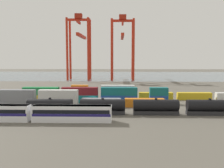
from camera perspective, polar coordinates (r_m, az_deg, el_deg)
name	(u,v)px	position (r m, az deg, el deg)	size (l,w,h in m)	color
ground_plane	(101,89)	(124.11, -2.52, -1.08)	(420.00, 420.00, 0.00)	#5B564C
harbour_water	(109,75)	(216.79, -0.74, 1.93)	(400.00, 110.00, 0.01)	slate
passenger_train	(31,112)	(64.17, -17.58, -6.06)	(38.35, 3.14, 3.90)	silver
freight_tank_row	(156,107)	(69.26, 9.77, -5.04)	(68.87, 2.95, 4.41)	#232326
shipping_container_2	(16,102)	(85.37, -20.61, -3.80)	(12.10, 2.44, 2.60)	slate
shipping_container_3	(16,94)	(84.99, -20.68, -2.07)	(12.10, 2.44, 2.60)	slate
shipping_container_4	(59,102)	(81.28, -11.86, -4.02)	(12.10, 2.44, 2.60)	silver
shipping_container_5	(58,94)	(80.88, -11.89, -2.20)	(12.10, 2.44, 2.60)	silver
shipping_container_6	(101,102)	(79.26, -2.41, -4.15)	(12.10, 2.44, 2.60)	slate
shipping_container_7	(144,103)	(79.45, 7.25, -4.17)	(12.10, 2.44, 2.60)	orange
shipping_container_8	(3,98)	(94.65, -23.22, -2.97)	(12.10, 2.44, 2.60)	#1C4299
shipping_container_9	(41,99)	(89.90, -15.54, -3.16)	(12.10, 2.44, 2.60)	gold
shipping_container_10	(41,91)	(89.54, -15.58, -1.51)	(12.10, 2.44, 2.60)	#197538
shipping_container_11	(80,99)	(86.94, -7.16, -3.29)	(12.10, 2.44, 2.60)	#146066
shipping_container_12	(80,91)	(86.56, -7.18, -1.59)	(12.10, 2.44, 2.60)	maroon
shipping_container_13	(119,99)	(85.92, 1.61, -3.36)	(12.10, 2.44, 2.60)	#1C4299
shipping_container_14	(119,91)	(85.54, 1.62, -1.64)	(12.10, 2.44, 2.60)	#146066
shipping_container_15	(159,99)	(86.94, 10.38, -3.34)	(6.04, 2.44, 2.60)	#1C4299
shipping_container_16	(159,91)	(86.56, 10.41, -1.64)	(6.04, 2.44, 2.60)	#146066
shipping_container_17	(5,95)	(101.84, -22.74, -2.35)	(12.10, 2.44, 2.60)	maroon
shipping_container_18	(42,96)	(96.98, -15.29, -2.50)	(12.10, 2.44, 2.60)	#AD211C
shipping_container_19	(80,96)	(93.90, -7.20, -2.60)	(6.04, 2.44, 2.60)	#146066
shipping_container_20	(80,89)	(93.55, -7.22, -1.03)	(6.04, 2.44, 2.60)	orange
shipping_container_21	(118,96)	(92.80, 1.26, -2.66)	(12.10, 2.44, 2.60)	#1C4299
shipping_container_22	(118,89)	(92.45, 1.26, -1.07)	(12.10, 2.44, 2.60)	silver
shipping_container_23	(156,96)	(93.74, 9.73, -2.66)	(12.10, 2.44, 2.60)	gold
shipping_container_24	(194,96)	(96.66, 17.87, -2.60)	(12.10, 2.44, 2.60)	gold
gantry_crane_west	(80,41)	(180.75, -7.26, 9.59)	(15.71, 38.74, 44.55)	red
gantry_crane_central	(122,41)	(178.86, 2.36, 9.57)	(15.93, 40.12, 43.76)	red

